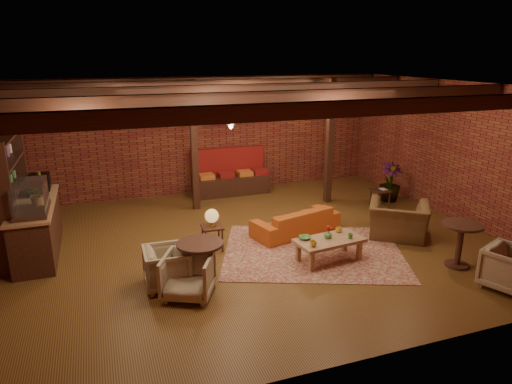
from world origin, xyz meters
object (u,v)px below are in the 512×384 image
object	(u,v)px
round_table_left	(200,257)
armchair_right	(399,214)
armchair_b	(188,274)
side_table_book	(380,191)
sofa	(296,221)
round_table_right	(460,238)
coffee_table	(329,241)
armchair_a	(167,265)
armchair_far	(511,267)
side_table_lamp	(212,219)
plant_tall	(394,144)

from	to	relation	value
round_table_left	armchair_right	size ratio (longest dim) A/B	0.68
armchair_b	side_table_book	xyz separation A→B (m)	(5.52, 2.79, 0.03)
round_table_left	armchair_b	bearing A→B (deg)	-139.09
sofa	round_table_right	xyz separation A→B (m)	(2.17, -2.47, 0.27)
coffee_table	side_table_book	world-z (taller)	coffee_table
coffee_table	side_table_book	bearing A→B (deg)	40.82
sofa	armchair_a	xyz separation A→B (m)	(-3.01, -1.43, 0.10)
armchair_far	armchair_right	bearing A→B (deg)	76.59
sofa	round_table_right	distance (m)	3.30
side_table_lamp	coffee_table	bearing A→B (deg)	-32.10
armchair_a	armchair_b	distance (m)	0.52
side_table_book	round_table_left	bearing A→B (deg)	-153.97
side_table_book	coffee_table	bearing A→B (deg)	-139.18
side_table_lamp	armchair_b	distance (m)	1.85
armchair_a	armchair_far	size ratio (longest dim) A/B	0.96
armchair_b	side_table_book	size ratio (longest dim) A/B	1.67
sofa	side_table_lamp	bearing A→B (deg)	-7.60
side_table_lamp	armchair_b	world-z (taller)	side_table_lamp
round_table_left	armchair_far	size ratio (longest dim) A/B	1.02
sofa	round_table_left	distance (m)	3.00
coffee_table	plant_tall	xyz separation A→B (m)	(3.29, 2.75, 1.15)
round_table_left	plant_tall	xyz separation A→B (m)	(5.79, 2.94, 0.99)
armchair_a	armchair_right	bearing A→B (deg)	-83.09
side_table_lamp	round_table_right	xyz separation A→B (m)	(4.11, -2.22, -0.10)
sofa	armchair_a	bearing A→B (deg)	10.62
armchair_right	armchair_far	distance (m)	2.54
sofa	side_table_book	bearing A→B (deg)	-176.63
coffee_table	armchair_far	distance (m)	3.06
armchair_a	armchair_far	xyz separation A→B (m)	(5.38, -2.00, 0.02)
sofa	round_table_left	bearing A→B (deg)	18.82
armchair_right	plant_tall	distance (m)	2.78
side_table_lamp	plant_tall	distance (m)	5.53
round_table_right	armchair_far	bearing A→B (deg)	-78.67
plant_tall	armchair_a	bearing A→B (deg)	-156.75
side_table_book	side_table_lamp	bearing A→B (deg)	-166.18
armchair_a	round_table_right	xyz separation A→B (m)	(5.18, -1.04, 0.18)
side_table_book	plant_tall	distance (m)	1.30
armchair_right	plant_tall	xyz separation A→B (m)	(1.34, 2.21, 1.02)
sofa	armchair_right	distance (m)	2.18
armchair_right	armchair_far	bearing A→B (deg)	135.16
round_table_left	armchair_far	world-z (taller)	round_table_left
coffee_table	plant_tall	world-z (taller)	plant_tall
plant_tall	armchair_b	bearing A→B (deg)	-152.41
side_table_lamp	round_table_right	bearing A→B (deg)	-28.44
armchair_right	side_table_book	size ratio (longest dim) A/B	2.49
armchair_far	plant_tall	bearing A→B (deg)	56.15
side_table_book	round_table_right	world-z (taller)	round_table_right
side_table_lamp	round_table_left	bearing A→B (deg)	-111.42
armchair_b	plant_tall	world-z (taller)	plant_tall
armchair_b	armchair_far	distance (m)	5.34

